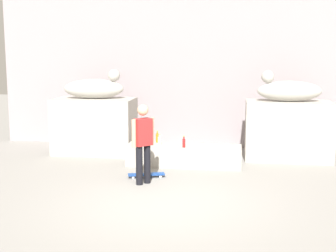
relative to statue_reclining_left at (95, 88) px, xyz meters
name	(u,v)px	position (x,y,z in m)	size (l,w,h in m)	color
ground_plane	(165,206)	(2.51, -4.14, -1.77)	(40.00, 40.00, 0.00)	gray
facade_wall	(195,29)	(2.51, 1.61, 1.60)	(11.34, 0.60, 6.73)	gray
pedestal_left	(95,126)	(-0.04, 0.00, -1.03)	(2.13, 1.18, 1.49)	#A39E93
pedestal_right	(288,131)	(5.05, 0.00, -1.03)	(2.13, 1.18, 1.49)	#A39E93
statue_reclining_left	(95,88)	(0.00, 0.00, 0.00)	(1.65, 0.71, 0.78)	#ADA9A0
statue_reclining_right	(288,90)	(5.02, 0.00, 0.00)	(1.62, 0.62, 0.78)	#ADA9A0
ledge_block	(184,155)	(2.51, -1.07, -1.52)	(2.75, 0.72, 0.50)	#A39E93
skater	(143,141)	(1.85, -2.76, -0.85)	(0.40, 0.41, 1.67)	black
skateboard	(146,174)	(1.81, -2.26, -1.71)	(0.82, 0.42, 0.08)	navy
bottle_orange	(157,138)	(1.81, -0.80, -1.15)	(0.07, 0.07, 0.29)	orange
bottle_red	(184,143)	(2.54, -1.32, -1.16)	(0.07, 0.07, 0.27)	red
bottle_clear	(159,140)	(1.91, -1.06, -1.17)	(0.07, 0.07, 0.25)	silver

